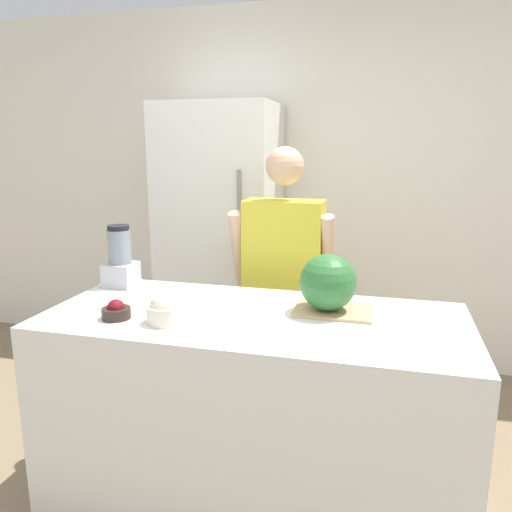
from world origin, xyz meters
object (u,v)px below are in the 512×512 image
Objects in this scene: bowl_cherries at (116,311)px; bowl_cream at (165,310)px; blender at (120,260)px; person at (283,288)px; watermelon at (328,282)px; refrigerator at (221,241)px.

bowl_cream reaches higher than bowl_cherries.
blender is at bearing 117.04° from bowl_cherries.
person reaches higher than watermelon.
bowl_cherries is at bearing -120.19° from person.
blender is (-0.76, -0.46, 0.22)m from person.
refrigerator is 0.88m from person.
bowl_cream is at bearing -108.83° from person.
watermelon reaches higher than bowl_cherries.
blender is (-1.08, 0.15, -0.00)m from watermelon.
person reaches higher than bowl_cream.
bowl_cream is (0.22, 0.00, 0.02)m from bowl_cherries.
refrigerator is at bearing 92.30° from bowl_cherries.
refrigerator reaches higher than blender.
blender is (-0.45, 0.45, 0.08)m from bowl_cream.
refrigerator is 15.79× the size of bowl_cherries.
watermelon is at bearing 19.42° from bowl_cherries.
bowl_cream is at bearing -44.79° from blender.
blender reaches higher than bowl_cream.
bowl_cream is 0.64m from blender.
watermelon is 2.04× the size of bowl_cherries.
person is 0.97m from bowl_cream.
person is at bearing 71.17° from bowl_cream.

